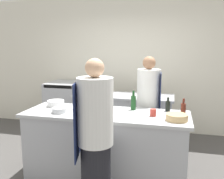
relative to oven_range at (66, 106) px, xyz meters
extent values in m
plane|color=#4C4947|center=(1.35, -1.70, -0.52)|extent=(16.00, 16.00, 0.00)
cube|color=silver|center=(1.35, 0.43, 0.88)|extent=(8.00, 0.06, 2.80)
cube|color=#A8AAAF|center=(1.35, -1.70, -0.08)|extent=(2.10, 0.73, 0.88)
cube|color=#B7BABC|center=(1.35, -1.70, 0.38)|extent=(2.19, 0.76, 0.04)
cube|color=#A8AAAF|center=(1.35, -0.48, -0.08)|extent=(1.69, 0.62, 0.88)
cube|color=#A8AAAF|center=(1.35, -0.48, 0.38)|extent=(1.76, 0.65, 0.04)
cube|color=#A8AAAF|center=(0.00, 0.00, 0.00)|extent=(0.70, 0.75, 1.04)
cube|color=black|center=(0.00, -0.37, -0.23)|extent=(0.56, 0.01, 0.36)
cube|color=black|center=(0.00, -0.37, 0.48)|extent=(0.60, 0.01, 0.06)
cylinder|color=black|center=(1.43, -2.40, -0.13)|extent=(0.32, 0.32, 0.77)
cylinder|color=silver|center=(1.43, -2.40, 0.61)|extent=(0.38, 0.38, 0.71)
cube|color=#19234C|center=(1.24, -2.44, 0.50)|extent=(0.09, 0.35, 0.81)
sphere|color=tan|center=(1.43, -2.40, 1.06)|extent=(0.20, 0.20, 0.20)
cylinder|color=black|center=(1.84, -1.07, -0.14)|extent=(0.29, 0.29, 0.76)
cylinder|color=white|center=(1.84, -1.07, 0.58)|extent=(0.34, 0.34, 0.69)
cube|color=#19234C|center=(2.02, -1.06, 0.48)|extent=(0.03, 0.33, 0.80)
sphere|color=#9E7051|center=(1.84, -1.07, 1.03)|extent=(0.19, 0.19, 0.19)
cylinder|color=#5B2319|center=(2.33, -1.64, 0.49)|extent=(0.06, 0.06, 0.16)
cylinder|color=#5B2319|center=(2.33, -1.64, 0.60)|extent=(0.03, 0.03, 0.06)
cylinder|color=#19471E|center=(1.68, -1.46, 0.50)|extent=(0.07, 0.07, 0.19)
cylinder|color=#19471E|center=(1.68, -1.46, 0.63)|extent=(0.03, 0.03, 0.07)
cylinder|color=black|center=(2.14, -1.43, 0.47)|extent=(0.06, 0.06, 0.14)
cylinder|color=black|center=(2.14, -1.43, 0.57)|extent=(0.03, 0.03, 0.05)
cylinder|color=white|center=(0.54, -1.54, 0.45)|extent=(0.24, 0.24, 0.09)
cylinder|color=#B7BABC|center=(0.75, -1.86, 0.44)|extent=(0.19, 0.19, 0.07)
cylinder|color=#B7BABC|center=(1.27, -1.72, 0.43)|extent=(0.26, 0.26, 0.05)
cylinder|color=tan|center=(2.26, -1.84, 0.44)|extent=(0.26, 0.26, 0.08)
cylinder|color=#B2382D|center=(1.97, -1.72, 0.45)|extent=(0.08, 0.08, 0.09)
cube|color=white|center=(0.96, -1.58, 0.41)|extent=(0.32, 0.22, 0.01)
camera|label=1|loc=(2.20, -4.78, 1.28)|focal=40.00mm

